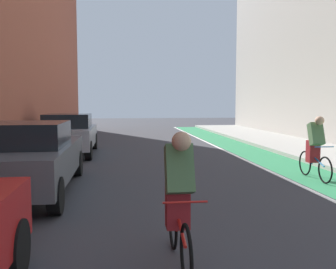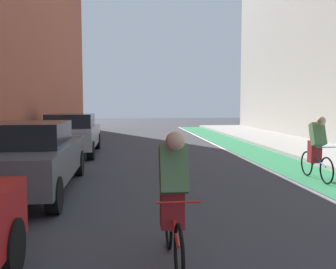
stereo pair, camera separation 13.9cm
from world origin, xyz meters
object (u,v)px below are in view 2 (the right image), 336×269
at_px(parked_sedan_silver, 72,134).
at_px(cyclist_mid, 173,199).
at_px(parked_sedan_gray, 30,156).
at_px(cyclist_trailing, 316,146).

relative_size(parked_sedan_silver, cyclist_mid, 2.46).
bearing_deg(cyclist_mid, parked_sedan_gray, 123.79).
relative_size(parked_sedan_gray, cyclist_mid, 2.68).
distance_m(cyclist_mid, cyclist_trailing, 6.21).
height_order(parked_sedan_gray, cyclist_mid, cyclist_mid).
relative_size(parked_sedan_gray, parked_sedan_silver, 1.09).
distance_m(parked_sedan_gray, cyclist_mid, 4.75).
distance_m(parked_sedan_silver, cyclist_mid, 10.31).
distance_m(parked_sedan_gray, parked_sedan_silver, 6.02).
bearing_deg(cyclist_mid, parked_sedan_silver, 104.84).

